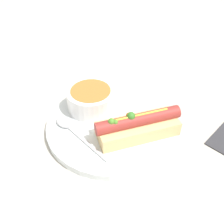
{
  "coord_description": "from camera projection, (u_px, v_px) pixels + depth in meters",
  "views": [
    {
      "loc": [
        -0.29,
        -0.31,
        0.41
      ],
      "look_at": [
        0.0,
        0.0,
        0.05
      ],
      "focal_mm": 42.0,
      "sensor_mm": 36.0,
      "label": 1
    }
  ],
  "objects": [
    {
      "name": "ground_plane",
      "position": [
        112.0,
        127.0,
        0.59
      ],
      "size": [
        4.0,
        4.0,
        0.0
      ],
      "primitive_type": "plane",
      "color": "#BCB7AD"
    },
    {
      "name": "dinner_plate",
      "position": [
        112.0,
        125.0,
        0.59
      ],
      "size": [
        0.29,
        0.29,
        0.02
      ],
      "color": "white",
      "rests_on": "ground_plane"
    },
    {
      "name": "hot_dog",
      "position": [
        137.0,
        126.0,
        0.54
      ],
      "size": [
        0.18,
        0.13,
        0.06
      ],
      "rotation": [
        0.0,
        0.0,
        -0.44
      ],
      "color": "#E5C17F",
      "rests_on": "dinner_plate"
    },
    {
      "name": "soup_bowl",
      "position": [
        90.0,
        99.0,
        0.6
      ],
      "size": [
        0.11,
        0.11,
        0.05
      ],
      "color": "white",
      "rests_on": "dinner_plate"
    },
    {
      "name": "spoon",
      "position": [
        70.0,
        127.0,
        0.57
      ],
      "size": [
        0.03,
        0.17,
        0.01
      ],
      "rotation": [
        0.0,
        0.0,
        1.56
      ],
      "color": "#B7B7BC",
      "rests_on": "dinner_plate"
    }
  ]
}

